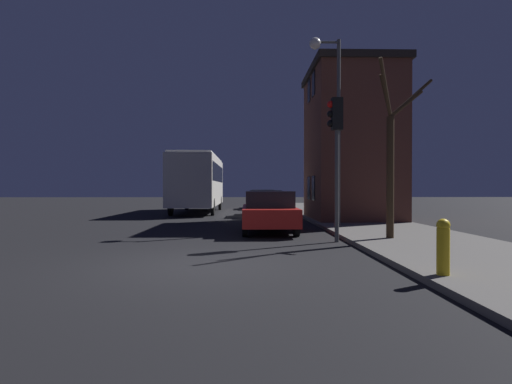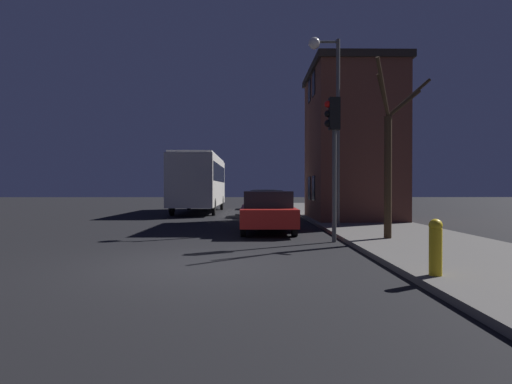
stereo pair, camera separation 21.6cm
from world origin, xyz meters
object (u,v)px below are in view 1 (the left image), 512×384
Objects in this scene: bus at (198,179)px; fire_hydrant at (443,245)px; car_near_lane at (268,211)px; bare_tree at (392,155)px; car_mid_lane at (265,203)px; car_far_lane at (262,199)px; streetlamp at (330,98)px; traffic_light at (336,138)px.

fire_hydrant is at bearing -71.70° from bus.
bus reaches higher than car_near_lane.
bare_tree reaches higher than fire_hydrant.
car_far_lane reaches higher than car_mid_lane.
bus reaches higher than car_mid_lane.
bus is at bearing 121.42° from streetlamp.
bus is (-6.19, 10.13, -2.85)m from streetlamp.
bus is 5.49m from car_mid_lane.
bare_tree is 0.53× the size of bus.
bare_tree is 5.17m from fire_hydrant.
streetlamp reaches higher than fire_hydrant.
traffic_light is 3.87m from car_near_lane.
streetlamp is 0.77× the size of bus.
traffic_light is (-0.63, -3.85, -2.02)m from streetlamp.
bare_tree is at bearing -63.10° from bus.
traffic_light is 0.95× the size of car_mid_lane.
fire_hydrant is (2.18, -15.34, -0.13)m from car_mid_lane.
bare_tree is at bearing -80.89° from car_far_lane.
traffic_light is 5.39m from fire_hydrant.
fire_hydrant is at bearing -100.93° from bare_tree.
streetlamp reaches higher than bare_tree.
car_far_lane is 23.18m from fire_hydrant.
bus is 1.97× the size of car_far_lane.
bus is 10.09× the size of fire_hydrant.
car_mid_lane is at bearing 106.31° from bare_tree.
streetlamp is 15.14m from car_far_lane.
streetlamp is 1.62× the size of car_near_lane.
bare_tree reaches higher than traffic_light.
streetlamp reaches higher than car_near_lane.
car_near_lane is 1.02× the size of car_mid_lane.
bare_tree is at bearing 79.07° from fire_hydrant.
traffic_light reaches higher than car_far_lane.
car_far_lane is at bearing 88.82° from car_mid_lane.
bus is 2.13× the size of car_mid_lane.
streetlamp is 4.39m from traffic_light.
bus is at bearing -134.37° from car_far_lane.
car_mid_lane is (-3.10, 10.60, -1.70)m from bare_tree.
car_near_lane is at bearing -153.79° from streetlamp.
traffic_light is at bearing -68.30° from bus.
fire_hydrant is at bearing -89.81° from streetlamp.
bus is at bearing 108.65° from car_near_lane.
car_near_lane is at bearing 140.23° from bare_tree.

